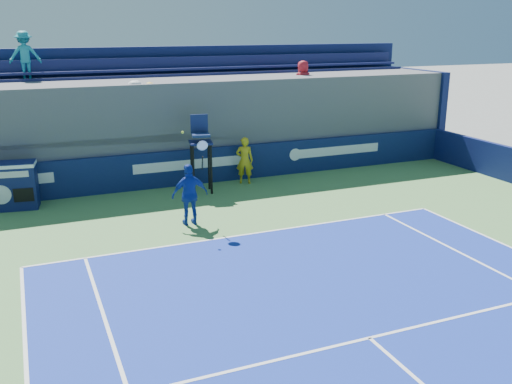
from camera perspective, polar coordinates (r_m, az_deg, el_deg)
name	(u,v)px	position (r m, az deg, el deg)	size (l,w,h in m)	color
ball_person	(245,160)	(19.19, -1.15, 3.19)	(0.58, 0.38, 1.59)	gold
back_hoarding	(192,167)	(19.25, -6.40, 2.51)	(20.40, 0.21, 1.20)	#0C1947
match_clock	(13,184)	(17.96, -23.11, 0.71)	(1.41, 0.91, 1.40)	#0F184C
umpire_chair	(201,145)	(18.11, -5.56, 4.66)	(0.81, 0.81, 2.48)	black
tennis_player	(190,194)	(15.26, -6.62, -0.25)	(0.98, 0.44, 2.57)	#122E98
stadium_seating	(174,121)	(20.94, -8.17, 7.04)	(21.00, 4.05, 5.00)	#515055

